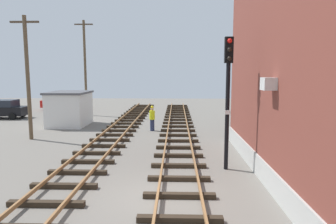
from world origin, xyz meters
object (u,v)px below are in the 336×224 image
object	(u,v)px
parked_car_black	(4,109)
signal_mast	(228,88)
control_hut	(70,108)
track_worker_foreground	(152,118)
utility_pole_far	(85,67)
utility_pole_near	(28,76)
parked_car_red	(61,102)

from	to	relation	value
parked_car_black	signal_mast	bearing A→B (deg)	-38.14
control_hut	track_worker_foreground	distance (m)	7.25
control_hut	utility_pole_far	distance (m)	6.88
utility_pole_far	track_worker_foreground	size ratio (longest dim) A/B	5.00
utility_pole_far	utility_pole_near	bearing A→B (deg)	-91.54
utility_pole_near	track_worker_foreground	bearing A→B (deg)	22.05
control_hut	utility_pole_far	size ratio (longest dim) A/B	0.41
signal_mast	utility_pole_far	xyz separation A→B (m)	(-11.32, 16.91, 1.26)
utility_pole_far	parked_car_red	bearing A→B (deg)	134.52
utility_pole_near	utility_pole_far	bearing A→B (deg)	88.46
parked_car_red	utility_pole_near	bearing A→B (deg)	-75.65
parked_car_red	utility_pole_far	world-z (taller)	utility_pole_far
parked_car_red	parked_car_black	xyz separation A→B (m)	(-2.87, -6.75, 0.00)
control_hut	parked_car_red	world-z (taller)	control_hut
parked_car_red	utility_pole_far	size ratio (longest dim) A/B	0.45
control_hut	track_worker_foreground	size ratio (longest dim) A/B	2.03
signal_mast	utility_pole_far	world-z (taller)	utility_pole_far
control_hut	parked_car_red	xyz separation A→B (m)	(-4.65, 10.25, -0.49)
utility_pole_far	signal_mast	bearing A→B (deg)	-56.19
signal_mast	parked_car_black	xyz separation A→B (m)	(-18.45, 14.49, -2.71)
track_worker_foreground	control_hut	bearing A→B (deg)	162.84
parked_car_black	utility_pole_far	bearing A→B (deg)	18.77
signal_mast	parked_car_red	distance (m)	26.48
parked_car_black	utility_pole_far	xyz separation A→B (m)	(7.13, 2.42, 3.97)
parked_car_black	utility_pole_near	bearing A→B (deg)	-51.91
control_hut	utility_pole_near	bearing A→B (deg)	-97.58
signal_mast	parked_car_red	xyz separation A→B (m)	(-15.58, 21.24, -2.71)
signal_mast	utility_pole_far	distance (m)	20.39
track_worker_foreground	parked_car_black	bearing A→B (deg)	158.70
track_worker_foreground	utility_pole_near	bearing A→B (deg)	-157.95
utility_pole_near	parked_car_red	bearing A→B (deg)	104.35
control_hut	utility_pole_far	bearing A→B (deg)	93.81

